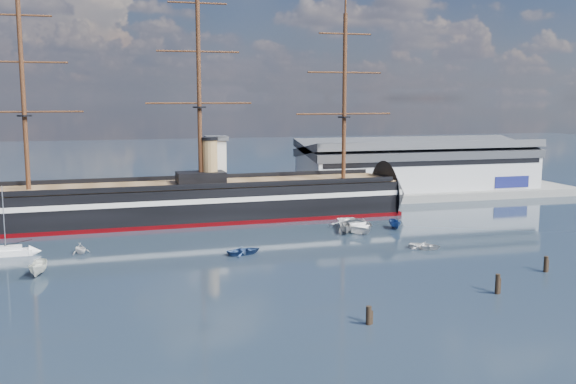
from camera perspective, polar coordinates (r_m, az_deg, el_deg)
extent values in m
plane|color=#182835|center=(118.82, -5.19, -4.14)|extent=(600.00, 600.00, 0.00)
cube|color=slate|center=(155.39, -3.93, -1.17)|extent=(180.00, 18.00, 2.00)
cube|color=#B7BABC|center=(174.01, 11.46, 2.02)|extent=(62.00, 20.00, 10.00)
cube|color=#3F4247|center=(173.50, 11.51, 3.86)|extent=(63.00, 21.00, 2.00)
cube|color=silver|center=(149.99, -6.36, 1.92)|extent=(4.00, 4.00, 14.00)
cube|color=#3F4247|center=(149.35, -6.41, 4.78)|extent=(5.00, 5.00, 1.00)
cube|color=black|center=(136.88, -8.55, -0.84)|extent=(88.39, 18.32, 7.00)
cube|color=silver|center=(136.69, -8.56, -0.34)|extent=(90.40, 18.62, 1.00)
cube|color=#400003|center=(137.50, -8.51, -2.34)|extent=(90.40, 18.58, 0.90)
cone|color=black|center=(149.65, 9.42, -0.20)|extent=(11.41, 15.97, 15.68)
cube|color=brown|center=(136.36, -8.58, 0.65)|extent=(88.36, 17.04, 0.40)
cube|color=black|center=(136.43, -7.76, 1.27)|extent=(10.16, 6.26, 2.50)
cylinder|color=#A4804C|center=(136.33, -6.95, 2.76)|extent=(3.20, 3.20, 9.00)
cylinder|color=#381E0F|center=(135.19, -22.49, 8.22)|extent=(0.90, 0.90, 38.00)
cylinder|color=#381E0F|center=(135.46, -7.92, 9.61)|extent=(0.90, 0.90, 42.00)
cylinder|color=#381E0F|center=(143.22, 5.03, 8.38)|extent=(0.90, 0.90, 36.00)
cube|color=white|center=(115.06, -23.54, -4.98)|extent=(7.30, 2.33, 0.97)
cube|color=white|center=(114.89, -23.56, -4.60)|extent=(3.91, 1.66, 0.77)
cylinder|color=#B2B2B7|center=(114.01, -23.95, -2.15)|extent=(0.15, 0.15, 10.62)
imported|color=silver|center=(100.77, -21.27, -6.96)|extent=(6.83, 3.31, 2.62)
imported|color=#304D82|center=(106.90, -3.90, -5.54)|extent=(2.25, 3.81, 1.67)
imported|color=gray|center=(123.36, 5.19, -3.68)|extent=(6.21, 3.95, 2.33)
imported|color=silver|center=(112.37, -17.94, -5.25)|extent=(5.99, 4.59, 2.02)
imported|color=silver|center=(112.75, 12.04, -4.97)|extent=(3.10, 3.47, 1.56)
imported|color=navy|center=(128.88, 9.50, -3.24)|extent=(5.74, 2.74, 2.21)
imported|color=white|center=(126.10, 6.03, -3.43)|extent=(7.43, 3.15, 3.43)
cylinder|color=black|center=(75.26, 7.17, -11.60)|extent=(0.64, 0.64, 2.86)
cylinder|color=black|center=(90.05, 18.09, -8.60)|extent=(0.64, 0.64, 3.39)
cylinder|color=black|center=(103.39, 21.91, -6.61)|extent=(0.64, 0.64, 3.09)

